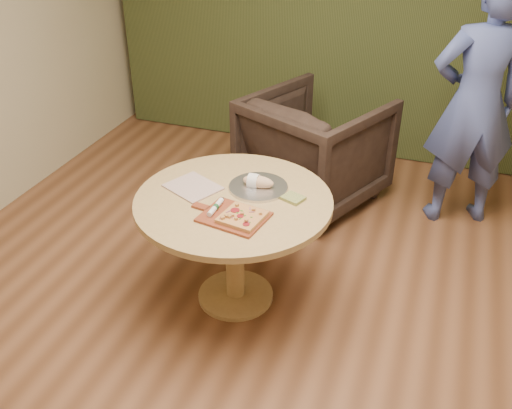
{
  "coord_description": "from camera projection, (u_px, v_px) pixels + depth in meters",
  "views": [
    {
      "loc": [
        0.78,
        -2.19,
        2.46
      ],
      "look_at": [
        -0.09,
        0.25,
        0.87
      ],
      "focal_mm": 40.0,
      "sensor_mm": 36.0,
      "label": 1
    }
  ],
  "objects": [
    {
      "name": "person_standing",
      "position": [
        475.0,
        104.0,
        4.07
      ],
      "size": [
        0.81,
        0.68,
        1.9
      ],
      "primitive_type": "imported",
      "rotation": [
        0.0,
        0.0,
        3.53
      ],
      "color": "#455499",
      "rests_on": "ground"
    },
    {
      "name": "flatbread_pizza",
      "position": [
        242.0,
        217.0,
        3.11
      ],
      "size": [
        0.25,
        0.25,
        0.04
      ],
      "rotation": [
        0.0,
        0.0,
        -0.17
      ],
      "color": "tan",
      "rests_on": "pizza_paddle"
    },
    {
      "name": "green_packet",
      "position": [
        293.0,
        198.0,
        3.32
      ],
      "size": [
        0.15,
        0.14,
        0.02
      ],
      "primitive_type": "cube",
      "rotation": [
        0.0,
        0.0,
        -0.37
      ],
      "color": "olive",
      "rests_on": "pedestal_table"
    },
    {
      "name": "cutlery_roll",
      "position": [
        216.0,
        207.0,
        3.2
      ],
      "size": [
        0.03,
        0.2,
        0.03
      ],
      "rotation": [
        0.0,
        0.0,
        -0.02
      ],
      "color": "white",
      "rests_on": "pizza_paddle"
    },
    {
      "name": "bread_roll",
      "position": [
        257.0,
        181.0,
        3.42
      ],
      "size": [
        0.19,
        0.09,
        0.09
      ],
      "color": "#D6AD82",
      "rests_on": "serving_tray"
    },
    {
      "name": "serving_tray",
      "position": [
        258.0,
        187.0,
        3.44
      ],
      "size": [
        0.36,
        0.36,
        0.02
      ],
      "color": "silver",
      "rests_on": "pedestal_table"
    },
    {
      "name": "curtain",
      "position": [
        370.0,
        1.0,
        4.87
      ],
      "size": [
        4.8,
        0.14,
        2.78
      ],
      "primitive_type": "cube",
      "color": "#2C3719",
      "rests_on": "ground"
    },
    {
      "name": "armchair",
      "position": [
        315.0,
        144.0,
        4.57
      ],
      "size": [
        1.24,
        1.21,
        0.98
      ],
      "primitive_type": "imported",
      "rotation": [
        0.0,
        0.0,
        2.71
      ],
      "color": "black",
      "rests_on": "ground"
    },
    {
      "name": "pedestal_table",
      "position": [
        234.0,
        218.0,
        3.41
      ],
      "size": [
        1.17,
        1.17,
        0.75
      ],
      "rotation": [
        0.0,
        0.0,
        -0.22
      ],
      "color": "tan",
      "rests_on": "ground"
    },
    {
      "name": "pizza_paddle",
      "position": [
        232.0,
        216.0,
        3.15
      ],
      "size": [
        0.47,
        0.33,
        0.01
      ],
      "rotation": [
        0.0,
        0.0,
        -0.17
      ],
      "color": "brown",
      "rests_on": "pedestal_table"
    },
    {
      "name": "newspaper",
      "position": [
        193.0,
        187.0,
        3.44
      ],
      "size": [
        0.38,
        0.36,
        0.01
      ],
      "primitive_type": "cube",
      "rotation": [
        0.0,
        0.0,
        -0.45
      ],
      "color": "silver",
      "rests_on": "pedestal_table"
    },
    {
      "name": "room_shell",
      "position": [
        256.0,
        135.0,
        2.54
      ],
      "size": [
        5.04,
        6.04,
        2.84
      ],
      "color": "brown",
      "rests_on": "ground"
    }
  ]
}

